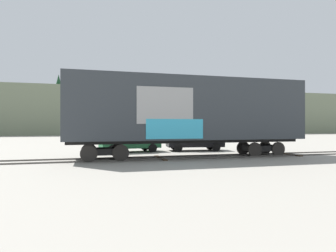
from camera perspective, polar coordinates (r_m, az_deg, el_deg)
name	(u,v)px	position (r m, az deg, el deg)	size (l,w,h in m)	color
ground_plane	(172,158)	(17.50, 0.83, -6.38)	(260.00, 260.00, 0.00)	gray
track	(241,155)	(19.28, 14.31, -5.68)	(60.01, 2.60, 0.08)	#4C4742
freight_car	(188,110)	(17.71, 3.99, 3.08)	(14.49, 3.09, 5.06)	#33383D
flagpole	(94,99)	(29.06, -14.40, 5.16)	(0.53, 1.26, 7.40)	silver
hillside	(109,114)	(82.85, -11.55, 2.35)	(123.34, 37.89, 15.70)	slate
parked_car_green	(129,141)	(21.70, -7.78, -2.87)	(4.56, 2.48, 1.68)	#1E5933
parked_car_black	(194,140)	(22.84, 5.25, -2.85)	(4.54, 2.31, 1.62)	black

